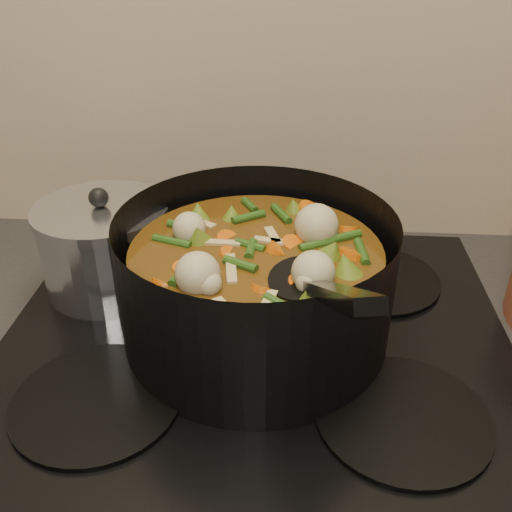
{
  "coord_description": "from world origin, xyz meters",
  "views": [
    {
      "loc": [
        0.04,
        1.37,
        1.37
      ],
      "look_at": [
        -0.0,
        1.93,
        1.04
      ],
      "focal_mm": 40.0,
      "sensor_mm": 36.0,
      "label": 1
    }
  ],
  "objects": [
    {
      "name": "stockpot",
      "position": [
        0.0,
        1.93,
        1.0
      ],
      "size": [
        0.33,
        0.42,
        0.23
      ],
      "rotation": [
        0.0,
        0.0,
        -0.03
      ],
      "color": "black",
      "rests_on": "stovetop"
    },
    {
      "name": "saucepan",
      "position": [
        -0.21,
        2.03,
        0.99
      ],
      "size": [
        0.18,
        0.18,
        0.15
      ],
      "rotation": [
        0.0,
        0.0,
        0.37
      ],
      "color": "silver",
      "rests_on": "stovetop"
    },
    {
      "name": "stovetop",
      "position": [
        0.0,
        1.93,
        0.92
      ],
      "size": [
        0.62,
        0.54,
        0.03
      ],
      "color": "black",
      "rests_on": "counter"
    }
  ]
}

